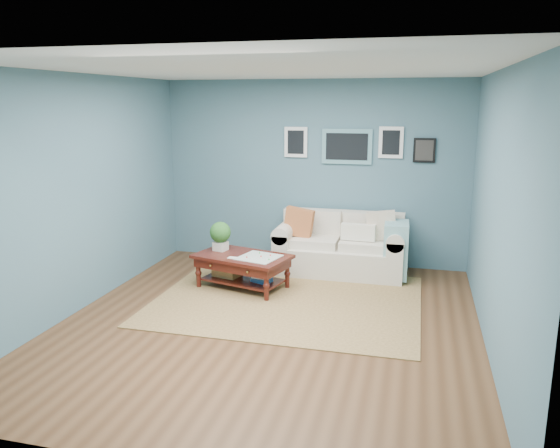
% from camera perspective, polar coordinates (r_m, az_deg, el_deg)
% --- Properties ---
extents(room_shell, '(5.00, 5.02, 2.70)m').
position_cam_1_polar(room_shell, '(5.75, -0.99, 2.40)').
color(room_shell, brown).
rests_on(room_shell, ground).
extents(area_rug, '(3.17, 2.54, 0.01)m').
position_cam_1_polar(area_rug, '(6.75, 0.81, -7.94)').
color(area_rug, brown).
rests_on(area_rug, ground).
extents(loveseat, '(1.83, 0.83, 0.94)m').
position_cam_1_polar(loveseat, '(7.74, 6.88, -2.37)').
color(loveseat, beige).
rests_on(loveseat, ground).
extents(coffee_table, '(1.33, 0.98, 0.83)m').
position_cam_1_polar(coffee_table, '(7.13, -4.33, -3.76)').
color(coffee_table, black).
rests_on(coffee_table, ground).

